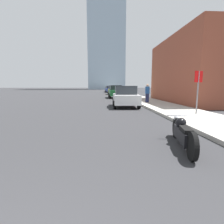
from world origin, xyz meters
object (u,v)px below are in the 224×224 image
Objects in this scene: motorcycle at (183,133)px; parked_car_black at (108,89)px; stop_sign at (198,85)px; pedestrian at (147,93)px; parked_car_blue at (109,89)px; parked_car_green at (116,92)px; parked_car_white at (125,97)px; parked_car_yellow at (112,90)px.

parked_car_black reaches higher than motorcycle.
pedestrian is (-0.94, 6.89, -0.69)m from stop_sign.
parked_car_blue is at bearing 94.83° from stop_sign.
motorcycle is at bearing -90.26° from parked_car_green.
parked_car_blue is at bearing 102.48° from motorcycle.
parked_car_blue is 2.63× the size of pedestrian.
parked_car_white is at bearing -91.06° from parked_car_black.
parked_car_blue is (-0.17, 10.59, -0.04)m from parked_car_yellow.
parked_car_blue is 1.05× the size of parked_car_black.
parked_car_blue is 10.68m from parked_car_black.
stop_sign reaches higher than parked_car_white.
parked_car_yellow is (0.33, 21.79, 0.07)m from parked_car_white.
motorcycle is 31.17m from parked_car_yellow.
parked_car_green is 32.18m from parked_car_black.
parked_car_blue is at bearing 90.17° from parked_car_yellow.
stop_sign reaches higher than pedestrian.
stop_sign reaches higher than parked_car_yellow.
parked_car_yellow is at bearing -93.95° from parked_car_blue.
parked_car_blue is at bearing -91.28° from parked_car_black.
motorcycle is 9.39m from parked_car_white.
pedestrian is at bearing -87.77° from parked_car_black.
parked_car_blue is (-0.12, 41.75, 0.47)m from motorcycle.
motorcycle is 0.59× the size of parked_car_yellow.
parked_car_blue is at bearing 88.97° from parked_car_green.
pedestrian is (2.28, -8.64, 0.13)m from parked_car_green.
parked_car_green is at bearing -91.03° from parked_car_black.
parked_car_green is 1.03× the size of parked_car_black.
stop_sign reaches higher than parked_car_black.
pedestrian is at bearing -90.70° from parked_car_blue.
pedestrian is (2.03, -19.56, 0.14)m from parked_car_yellow.
parked_car_blue is 1.95× the size of stop_sign.
motorcycle is 20.26m from parked_car_green.
parked_car_black is at bearing 91.73° from parked_car_white.
motorcycle is 1.40× the size of pedestrian.
motorcycle is 41.75m from parked_car_blue.
parked_car_green is 8.94m from pedestrian.
parked_car_blue reaches higher than parked_car_white.
parked_car_blue is (0.17, 32.38, 0.03)m from parked_car_white.
motorcycle is at bearing -90.69° from parked_car_black.
parked_car_white reaches higher than motorcycle.
parked_car_yellow is 26.62m from stop_sign.
motorcycle is at bearing -100.15° from pedestrian.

